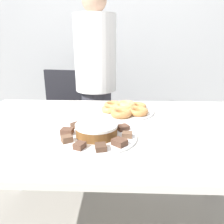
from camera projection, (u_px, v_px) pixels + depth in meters
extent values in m
cube|color=#A8AAAD|center=(117.00, 27.00, 2.47)|extent=(8.00, 0.05, 2.60)
cube|color=silver|center=(111.00, 128.00, 1.14)|extent=(1.63, 0.98, 0.03)
cylinder|color=silver|center=(16.00, 150.00, 1.69)|extent=(0.06, 0.06, 0.71)
cylinder|color=silver|center=(215.00, 153.00, 1.63)|extent=(0.06, 0.06, 0.71)
cylinder|color=#383842|center=(97.00, 131.00, 1.99)|extent=(0.25, 0.25, 0.76)
cylinder|color=white|center=(95.00, 54.00, 1.77)|extent=(0.34, 0.34, 0.60)
sphere|color=tan|center=(94.00, 0.00, 1.65)|extent=(0.19, 0.19, 0.19)
cylinder|color=black|center=(61.00, 163.00, 2.16)|extent=(0.44, 0.44, 0.01)
cylinder|color=#262626|center=(60.00, 143.00, 2.09)|extent=(0.06, 0.06, 0.42)
cube|color=black|center=(58.00, 121.00, 2.02)|extent=(0.50, 0.50, 0.04)
cube|color=black|center=(65.00, 92.00, 2.14)|extent=(0.40, 0.09, 0.42)
cylinder|color=white|center=(97.00, 136.00, 0.99)|extent=(0.37, 0.37, 0.01)
cylinder|color=white|center=(123.00, 111.00, 1.35)|extent=(0.38, 0.38, 0.01)
cylinder|color=brown|center=(97.00, 131.00, 0.99)|extent=(0.19, 0.19, 0.04)
cylinder|color=white|center=(96.00, 125.00, 0.98)|extent=(0.19, 0.19, 0.01)
cube|color=brown|center=(67.00, 139.00, 0.93)|extent=(0.06, 0.05, 0.03)
cube|color=brown|center=(80.00, 146.00, 0.87)|extent=(0.05, 0.06, 0.02)
cube|color=#513828|center=(101.00, 147.00, 0.86)|extent=(0.05, 0.06, 0.02)
cube|color=brown|center=(120.00, 142.00, 0.90)|extent=(0.07, 0.07, 0.02)
cube|color=brown|center=(127.00, 135.00, 0.97)|extent=(0.05, 0.04, 0.02)
cube|color=brown|center=(123.00, 128.00, 1.05)|extent=(0.07, 0.07, 0.02)
cube|color=#513828|center=(110.00, 123.00, 1.11)|extent=(0.06, 0.06, 0.02)
cube|color=brown|center=(93.00, 122.00, 1.12)|extent=(0.06, 0.07, 0.02)
cube|color=#513828|center=(78.00, 125.00, 1.08)|extent=(0.07, 0.07, 0.02)
cube|color=brown|center=(67.00, 131.00, 1.01)|extent=(0.06, 0.05, 0.02)
torus|color=tan|center=(123.00, 107.00, 1.34)|extent=(0.13, 0.13, 0.04)
torus|color=#E5AD66|center=(126.00, 105.00, 1.39)|extent=(0.12, 0.12, 0.04)
torus|color=#D18E4C|center=(113.00, 105.00, 1.41)|extent=(0.12, 0.12, 0.03)
torus|color=tan|center=(110.00, 109.00, 1.32)|extent=(0.10, 0.10, 0.03)
torus|color=#C68447|center=(121.00, 113.00, 1.24)|extent=(0.12, 0.12, 0.04)
torus|color=#C68447|center=(138.00, 111.00, 1.27)|extent=(0.12, 0.12, 0.03)
torus|color=#D18E4C|center=(137.00, 106.00, 1.38)|extent=(0.12, 0.12, 0.03)
cube|color=white|center=(212.00, 134.00, 1.03)|extent=(0.12, 0.10, 0.01)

